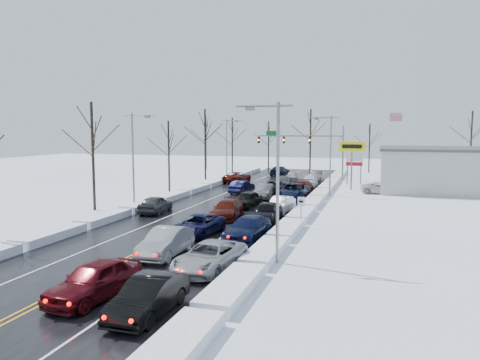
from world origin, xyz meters
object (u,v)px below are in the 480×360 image
(flagpole, at_px, (390,140))
(dealership_building, at_px, (468,170))
(traffic_signal_mast, at_px, (309,143))
(queued_car_0, at_px, (95,299))
(oncoming_car_0, at_px, (242,193))
(tires_plus_sign, at_px, (352,150))

(flagpole, bearing_deg, dealership_building, -53.73)
(traffic_signal_mast, xyz_separation_m, dealership_building, (20.53, -9.99, -2.82))
(queued_car_0, bearing_deg, dealership_building, 71.00)
(dealership_building, bearing_deg, oncoming_car_0, -160.87)
(flagpole, xyz_separation_m, oncoming_car_0, (-16.83, -20.89, -5.93))
(traffic_signal_mast, distance_m, tires_plus_sign, 13.92)
(tires_plus_sign, xyz_separation_m, dealership_building, (13.48, 2.01, -2.34))
(tires_plus_sign, relative_size, dealership_building, 0.29)
(flagpole, relative_size, dealership_building, 0.49)
(traffic_signal_mast, distance_m, oncoming_car_0, 20.31)
(flagpole, height_order, dealership_building, flagpole)
(flagpole, height_order, queued_car_0, flagpole)
(tires_plus_sign, bearing_deg, queued_car_0, -101.53)
(flagpole, xyz_separation_m, queued_car_0, (-13.23, -55.92, -5.93))
(oncoming_car_0, bearing_deg, traffic_signal_mast, -98.56)
(tires_plus_sign, height_order, flagpole, flagpole)
(traffic_signal_mast, relative_size, queued_car_0, 2.63)
(flagpole, relative_size, oncoming_car_0, 2.20)
(tires_plus_sign, bearing_deg, dealership_building, 8.47)
(traffic_signal_mast, xyz_separation_m, oncoming_car_0, (-5.10, -18.88, -5.48))
(flagpole, bearing_deg, oncoming_car_0, -128.85)
(traffic_signal_mast, distance_m, queued_car_0, 54.21)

